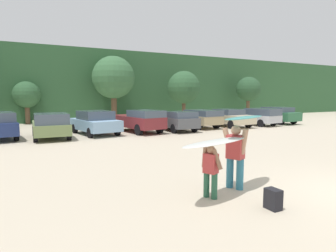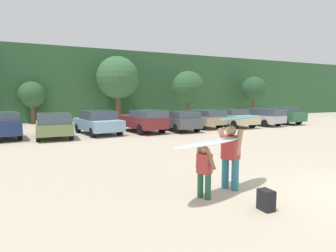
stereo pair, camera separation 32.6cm
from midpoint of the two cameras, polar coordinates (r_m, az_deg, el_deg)
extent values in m
cube|color=#2D5633|center=(34.91, -15.01, 7.68)|extent=(108.00, 12.00, 7.09)
cylinder|color=brown|center=(27.69, -26.85, 2.01)|extent=(0.40, 0.40, 1.60)
sphere|color=#2D5633|center=(27.64, -27.03, 5.69)|extent=(2.31, 2.31, 2.31)
cylinder|color=brown|center=(27.45, -11.19, 3.46)|extent=(0.53, 0.53, 2.50)
sphere|color=#38663D|center=(27.48, -11.32, 9.62)|extent=(4.00, 4.00, 4.00)
cylinder|color=brown|center=(28.31, 2.87, 3.08)|extent=(0.36, 0.36, 1.95)
sphere|color=#2D5633|center=(28.28, 2.90, 7.83)|extent=(3.22, 3.22, 3.22)
cylinder|color=brown|center=(34.51, 15.61, 3.51)|extent=(0.40, 0.40, 2.07)
sphere|color=#284C2D|center=(34.49, 15.72, 7.23)|extent=(2.83, 2.83, 2.83)
cylinder|color=black|center=(20.68, -29.78, -0.60)|extent=(0.32, 0.69, 0.67)
cylinder|color=black|center=(17.62, -28.86, -1.58)|extent=(0.32, 0.69, 0.67)
cube|color=#6B7F4C|center=(17.93, -23.17, -0.31)|extent=(1.90, 4.14, 0.61)
cube|color=#3F4C5B|center=(17.01, -23.09, 1.38)|extent=(1.74, 2.16, 0.58)
cylinder|color=black|center=(19.29, -25.87, -0.92)|extent=(0.22, 0.61, 0.61)
cylinder|color=black|center=(19.37, -20.86, -0.68)|extent=(0.22, 0.61, 0.61)
cylinder|color=black|center=(16.58, -25.78, -1.96)|extent=(0.22, 0.61, 0.61)
cylinder|color=black|center=(16.68, -19.96, -1.68)|extent=(0.22, 0.61, 0.61)
cube|color=#84ADD1|center=(18.68, -15.01, 0.30)|extent=(2.64, 4.37, 0.67)
cube|color=#3F4C5B|center=(18.57, -14.99, 2.15)|extent=(2.13, 2.42, 0.54)
cylinder|color=black|center=(19.68, -18.80, -0.51)|extent=(0.33, 0.64, 0.61)
cylinder|color=black|center=(20.28, -14.13, -0.18)|extent=(0.33, 0.64, 0.61)
cylinder|color=black|center=(17.16, -16.00, -1.35)|extent=(0.33, 0.64, 0.61)
cylinder|color=black|center=(17.84, -10.77, -0.94)|extent=(0.33, 0.64, 0.61)
cube|color=maroon|center=(19.37, -6.67, 0.93)|extent=(2.53, 4.74, 0.75)
cube|color=#3F4C5B|center=(18.37, -4.97, 2.52)|extent=(2.01, 2.57, 0.44)
cylinder|color=black|center=(20.34, -10.69, 0.06)|extent=(0.34, 0.73, 0.71)
cylinder|color=black|center=(21.08, -6.77, 0.33)|extent=(0.34, 0.73, 0.71)
cylinder|color=black|center=(17.73, -6.51, -0.75)|extent=(0.34, 0.73, 0.71)
cylinder|color=black|center=(18.57, -2.23, -0.41)|extent=(0.34, 0.73, 0.71)
cube|color=#4C4F54|center=(20.04, 0.97, 0.93)|extent=(1.75, 4.07, 0.67)
cube|color=#3F4C5B|center=(19.19, 2.23, 2.32)|extent=(1.60, 1.85, 0.41)
cylinder|color=black|center=(20.94, -2.62, 0.22)|extent=(0.22, 0.63, 0.63)
cylinder|color=black|center=(21.61, 1.18, 0.41)|extent=(0.22, 0.63, 0.63)
cylinder|color=black|center=(18.53, 0.73, -0.54)|extent=(0.22, 0.63, 0.63)
cylinder|color=black|center=(19.29, 4.87, -0.30)|extent=(0.22, 0.63, 0.63)
cube|color=tan|center=(22.16, 5.08, 1.44)|extent=(2.40, 4.71, 0.62)
cube|color=#3F4C5B|center=(21.36, 6.71, 2.66)|extent=(2.05, 2.85, 0.43)
cylinder|color=black|center=(22.89, 1.07, 0.84)|extent=(0.30, 0.74, 0.72)
cylinder|color=black|center=(23.89, 4.51, 1.04)|extent=(0.30, 0.74, 0.72)
cylinder|color=black|center=(20.49, 5.72, 0.19)|extent=(0.30, 0.74, 0.72)
cylinder|color=black|center=(21.60, 9.31, 0.44)|extent=(0.30, 0.74, 0.72)
cube|color=beige|center=(23.16, 11.52, 1.53)|extent=(2.14, 4.54, 0.66)
cube|color=#3F4C5B|center=(23.04, 11.73, 2.84)|extent=(1.86, 2.09, 0.42)
cylinder|color=black|center=(23.79, 7.61, 0.92)|extent=(0.25, 0.67, 0.66)
cylinder|color=black|center=(24.86, 10.80, 1.08)|extent=(0.25, 0.67, 0.66)
cylinder|color=black|center=(21.52, 12.31, 0.29)|extent=(0.25, 0.67, 0.66)
cylinder|color=black|center=(22.70, 15.58, 0.50)|extent=(0.25, 0.67, 0.66)
cube|color=silver|center=(25.03, 16.42, 1.59)|extent=(2.42, 4.68, 0.59)
cube|color=#3F4C5B|center=(24.40, 18.25, 2.75)|extent=(2.00, 2.77, 0.54)
cylinder|color=black|center=(25.40, 12.67, 1.09)|extent=(0.31, 0.63, 0.61)
cylinder|color=black|center=(26.61, 15.03, 1.25)|extent=(0.31, 0.63, 0.61)
cylinder|color=black|center=(23.52, 17.96, 0.55)|extent=(0.31, 0.63, 0.61)
cylinder|color=black|center=(24.82, 20.22, 0.75)|extent=(0.31, 0.63, 0.61)
cube|color=#2D6642|center=(27.22, 20.15, 1.98)|extent=(2.25, 4.71, 0.74)
cube|color=#3F4C5B|center=(26.90, 20.95, 3.15)|extent=(1.93, 2.42, 0.43)
cylinder|color=black|center=(27.58, 16.56, 1.38)|extent=(0.27, 0.64, 0.62)
cylinder|color=black|center=(28.87, 18.89, 1.51)|extent=(0.27, 0.64, 0.62)
cylinder|color=black|center=(25.64, 21.52, 0.87)|extent=(0.27, 0.64, 0.62)
cylinder|color=black|center=(27.02, 23.76, 1.02)|extent=(0.27, 0.64, 0.62)
cylinder|color=teal|center=(7.68, 13.17, -9.53)|extent=(0.19, 0.19, 0.81)
cylinder|color=teal|center=(7.81, 11.24, -9.22)|extent=(0.19, 0.19, 0.81)
cube|color=#B23838|center=(7.59, 12.32, -4.15)|extent=(0.45, 0.50, 0.62)
sphere|color=tan|center=(7.52, 12.39, -0.85)|extent=(0.26, 0.26, 0.26)
cylinder|color=tan|center=(7.46, 13.90, -3.10)|extent=(0.22, 0.27, 0.67)
cylinder|color=tan|center=(7.67, 10.84, -2.78)|extent=(0.26, 0.37, 0.67)
cylinder|color=#26593F|center=(6.93, 8.01, -12.02)|extent=(0.14, 0.14, 0.62)
cylinder|color=#26593F|center=(7.04, 6.46, -11.70)|extent=(0.14, 0.14, 0.62)
cube|color=#B23838|center=(6.83, 7.29, -7.51)|extent=(0.34, 0.38, 0.47)
sphere|color=#8C664C|center=(6.76, 7.33, -4.76)|extent=(0.20, 0.20, 0.20)
cylinder|color=#8C664C|center=(6.72, 8.55, -6.69)|extent=(0.21, 0.31, 0.50)
cylinder|color=#8C664C|center=(6.90, 6.09, -6.32)|extent=(0.16, 0.18, 0.51)
ellipsoid|color=teal|center=(7.48, 14.03, 1.65)|extent=(1.86, 1.13, 0.09)
ellipsoid|color=white|center=(6.70, 8.44, -3.21)|extent=(2.42, 1.36, 0.11)
cube|color=black|center=(6.66, 19.17, -13.82)|extent=(0.24, 0.34, 0.45)
camera|label=1|loc=(0.16, -90.74, -0.08)|focal=30.10mm
camera|label=2|loc=(0.16, 89.26, 0.08)|focal=30.10mm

